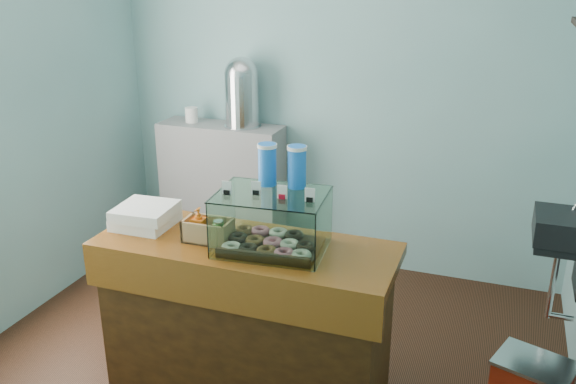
% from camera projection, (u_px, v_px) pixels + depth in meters
% --- Properties ---
extents(ground, '(3.50, 3.50, 0.00)m').
position_uv_depth(ground, '(265.00, 361.00, 3.73)').
color(ground, black).
rests_on(ground, ground).
extents(room_shell, '(3.54, 3.04, 2.82)m').
position_uv_depth(room_shell, '(266.00, 82.00, 3.14)').
color(room_shell, '#73A5A9').
rests_on(room_shell, ground).
extents(counter, '(1.60, 0.60, 0.90)m').
position_uv_depth(counter, '(247.00, 317.00, 3.34)').
color(counter, '#47270D').
rests_on(counter, ground).
extents(back_shelf, '(1.00, 0.32, 1.10)m').
position_uv_depth(back_shelf, '(223.00, 190.00, 4.99)').
color(back_shelf, gray).
rests_on(back_shelf, ground).
extents(display_case, '(0.58, 0.45, 0.52)m').
position_uv_depth(display_case, '(273.00, 216.00, 3.11)').
color(display_case, '#382010').
rests_on(display_case, counter).
extents(condiment_crate, '(0.26, 0.16, 0.18)m').
position_uv_depth(condiment_crate, '(207.00, 229.00, 3.21)').
color(condiment_crate, tan).
rests_on(condiment_crate, counter).
extents(pastry_boxes, '(0.32, 0.32, 0.12)m').
position_uv_depth(pastry_boxes, '(145.00, 216.00, 3.40)').
color(pastry_boxes, white).
rests_on(pastry_boxes, counter).
extents(coffee_urn, '(0.29, 0.29, 0.54)m').
position_uv_depth(coffee_urn, '(242.00, 91.00, 4.65)').
color(coffee_urn, silver).
rests_on(coffee_urn, back_shelf).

